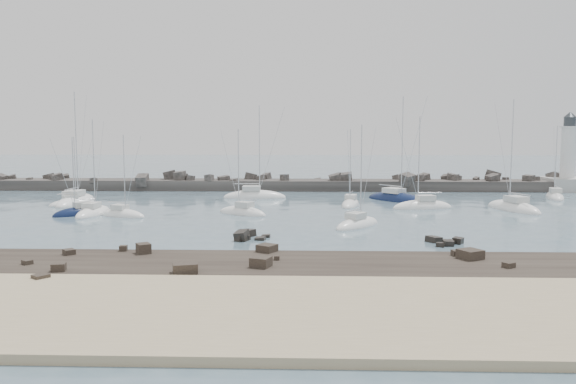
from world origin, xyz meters
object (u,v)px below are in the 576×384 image
at_px(sailboat_1, 76,202).
at_px(sailboat_12, 555,198).
at_px(lighthouse, 567,173).
at_px(sailboat_8, 396,200).
at_px(sailboat_0, 72,204).
at_px(sailboat_10, 513,209).
at_px(sailboat_7, 357,225).
at_px(sailboat_5, 243,213).
at_px(sailboat_4, 255,197).
at_px(sailboat_13, 122,215).
at_px(sailboat_2, 79,214).
at_px(sailboat_3, 93,213).
at_px(sailboat_9, 423,207).
at_px(sailboat_6, 350,205).

relative_size(sailboat_1, sailboat_12, 1.41).
height_order(lighthouse, sailboat_8, sailboat_8).
height_order(sailboat_0, sailboat_1, sailboat_1).
bearing_deg(sailboat_10, lighthouse, 54.13).
bearing_deg(sailboat_7, sailboat_5, 147.21).
height_order(sailboat_4, sailboat_13, sailboat_4).
bearing_deg(sailboat_5, sailboat_2, -176.72).
height_order(sailboat_7, sailboat_10, sailboat_10).
bearing_deg(sailboat_8, lighthouse, 25.89).
distance_m(sailboat_3, sailboat_13, 4.37).
relative_size(sailboat_5, sailboat_7, 0.97).
bearing_deg(lighthouse, sailboat_0, -164.09).
relative_size(sailboat_9, sailboat_10, 0.85).
relative_size(sailboat_4, sailboat_10, 0.99).
relative_size(sailboat_1, sailboat_5, 1.49).
relative_size(sailboat_4, sailboat_9, 1.16).
distance_m(lighthouse, sailboat_2, 80.99).
height_order(sailboat_4, sailboat_12, sailboat_4).
distance_m(sailboat_1, sailboat_7, 43.37).
xyz_separation_m(sailboat_2, sailboat_8, (41.93, 16.18, -0.00)).
bearing_deg(sailboat_10, sailboat_4, 160.22).
bearing_deg(sailboat_9, sailboat_0, 177.85).
distance_m(sailboat_4, sailboat_9, 26.52).
bearing_deg(sailboat_1, sailboat_10, -4.82).
xyz_separation_m(sailboat_6, sailboat_9, (9.57, -2.60, 0.02)).
xyz_separation_m(sailboat_7, sailboat_13, (-28.19, 6.62, -0.01)).
xyz_separation_m(sailboat_1, sailboat_12, (72.24, 8.49, -0.00)).
bearing_deg(sailboat_6, sailboat_0, -178.90).
relative_size(lighthouse, sailboat_4, 0.94).
height_order(sailboat_2, sailboat_6, sailboat_6).
xyz_separation_m(lighthouse, sailboat_8, (-32.45, -15.75, -2.94)).
bearing_deg(sailboat_4, sailboat_3, -135.07).
distance_m(sailboat_2, sailboat_10, 56.11).
height_order(lighthouse, sailboat_5, lighthouse).
relative_size(lighthouse, sailboat_12, 1.19).
relative_size(sailboat_7, sailboat_8, 0.72).
height_order(sailboat_3, sailboat_7, sailboat_3).
distance_m(sailboat_3, sailboat_12, 68.34).
height_order(sailboat_3, sailboat_8, sailboat_8).
height_order(sailboat_10, sailboat_12, sailboat_10).
distance_m(sailboat_1, sailboat_3, 12.79).
bearing_deg(sailboat_12, sailboat_0, -171.73).
bearing_deg(sailboat_5, lighthouse, 29.63).
relative_size(sailboat_3, sailboat_9, 0.95).
height_order(sailboat_8, sailboat_10, sailboat_8).
height_order(sailboat_5, sailboat_8, sailboat_8).
xyz_separation_m(sailboat_0, sailboat_2, (4.81, -9.37, 0.02)).
bearing_deg(sailboat_4, sailboat_6, -31.73).
height_order(sailboat_1, sailboat_9, sailboat_1).
bearing_deg(sailboat_13, lighthouse, 25.60).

